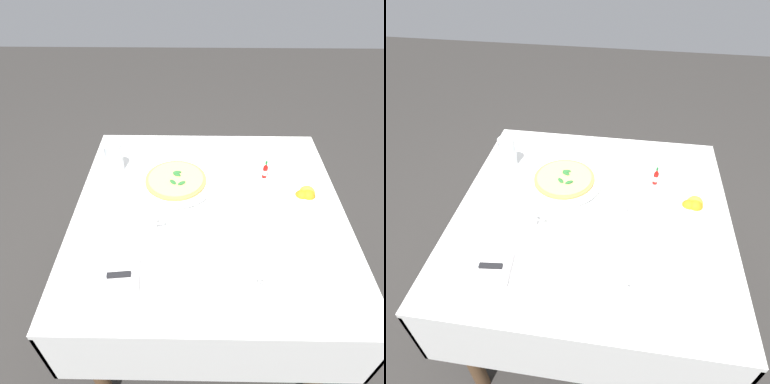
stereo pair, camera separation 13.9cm
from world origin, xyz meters
TOP-DOWN VIEW (x-y plane):
  - ground_plane at (0.00, 0.00)m, footprint 8.00×8.00m
  - dining_table at (0.00, 0.00)m, footprint 1.04×1.04m
  - pizza_plate at (0.14, -0.14)m, footprint 0.32×0.32m
  - pizza at (0.14, -0.14)m, footprint 0.25×0.25m
  - coffee_cup_near_right at (0.23, 0.11)m, footprint 0.13×0.13m
  - coffee_cup_near_left at (-0.19, 0.38)m, footprint 0.13×0.13m
  - coffee_cup_center_back at (-0.09, 0.01)m, footprint 0.13×0.13m
  - water_glass_far_left at (0.41, -0.24)m, footprint 0.07×0.07m
  - napkin_folded at (0.34, 0.34)m, footprint 0.23×0.15m
  - dinner_knife at (0.34, 0.34)m, footprint 0.20×0.04m
  - citrus_bowl at (-0.38, -0.04)m, footprint 0.15×0.15m
  - hot_sauce_bottle at (-0.24, -0.20)m, footprint 0.02×0.02m
  - salt_shaker at (-0.21, -0.19)m, footprint 0.03×0.03m
  - pepper_shaker at (-0.27, -0.21)m, footprint 0.03×0.03m

SIDE VIEW (x-z plane):
  - ground_plane at x=0.00m, z-range 0.00..0.00m
  - dining_table at x=0.00m, z-range 0.24..0.99m
  - napkin_folded at x=0.34m, z-range 0.75..0.77m
  - pizza_plate at x=0.14m, z-range 0.76..0.77m
  - dinner_knife at x=0.34m, z-range 0.77..0.78m
  - pizza at x=0.14m, z-range 0.77..0.79m
  - salt_shaker at x=-0.21m, z-range 0.75..0.81m
  - pepper_shaker at x=-0.27m, z-range 0.75..0.81m
  - coffee_cup_center_back at x=-0.09m, z-range 0.75..0.81m
  - citrus_bowl at x=-0.38m, z-range 0.75..0.81m
  - coffee_cup_near_right at x=0.23m, z-range 0.75..0.81m
  - coffee_cup_near_left at x=-0.19m, z-range 0.75..0.82m
  - hot_sauce_bottle at x=-0.24m, z-range 0.75..0.83m
  - water_glass_far_left at x=0.41m, z-range 0.74..0.87m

